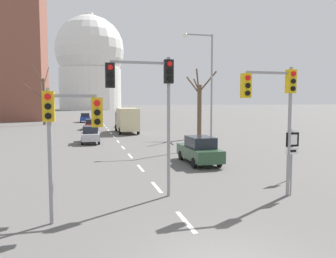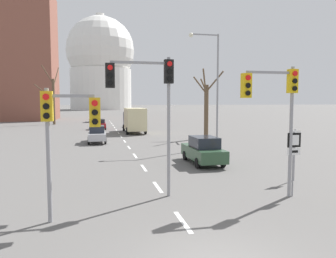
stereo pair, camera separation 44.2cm
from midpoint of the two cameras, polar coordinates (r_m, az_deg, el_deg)
The scene contains 30 objects.
lane_stripe_0 at distance 11.20m, azimuth 3.78°, elevation -15.83°, with size 0.16×2.00×0.01m, color silver.
lane_stripe_1 at distance 15.37m, azimuth -0.97°, elevation -10.07°, with size 0.16×2.00×0.01m, color silver.
lane_stripe_2 at distance 19.68m, azimuth -3.59°, elevation -6.78°, with size 0.16×2.00×0.01m, color silver.
lane_stripe_3 at distance 24.07m, azimuth -5.24°, elevation -4.66°, with size 0.16×2.00×0.01m, color silver.
lane_stripe_4 at distance 28.49m, azimuth -6.37°, elevation -3.20°, with size 0.16×2.00×0.01m, color silver.
lane_stripe_5 at distance 32.93m, azimuth -7.20°, elevation -2.13°, with size 0.16×2.00×0.01m, color silver.
lane_stripe_6 at distance 37.38m, azimuth -7.83°, elevation -1.32°, with size 0.16×2.00×0.01m, color silver.
lane_stripe_7 at distance 41.85m, azimuth -8.32°, elevation -0.68°, with size 0.16×2.00×0.01m, color silver.
lane_stripe_8 at distance 46.32m, azimuth -8.72°, elevation -0.16°, with size 0.16×2.00×0.01m, color silver.
lane_stripe_9 at distance 50.80m, azimuth -9.05°, elevation 0.27°, with size 0.16×2.00×0.01m, color silver.
lane_stripe_10 at distance 55.28m, azimuth -9.32°, elevation 0.63°, with size 0.16×2.00×0.01m, color silver.
lane_stripe_11 at distance 59.76m, azimuth -9.56°, elevation 0.93°, with size 0.16×2.00×0.01m, color silver.
lane_stripe_12 at distance 64.25m, azimuth -9.76°, elevation 1.19°, with size 0.16×2.00×0.01m, color silver.
lane_stripe_13 at distance 68.74m, azimuth -9.93°, elevation 1.42°, with size 0.16×2.00×0.01m, color silver.
traffic_signal_near_right at distance 13.98m, azimuth 19.26°, elevation 5.03°, with size 2.38×0.34×5.35m.
traffic_signal_centre_tall at distance 13.28m, azimuth -2.27°, elevation 6.64°, with size 2.72×0.34×5.74m.
traffic_signal_near_left at distance 11.02m, azimuth -16.43°, elevation 1.23°, with size 1.85×0.34×4.38m.
route_sign_post at distance 14.60m, azimuth 21.85°, elevation -3.77°, with size 0.60×0.08×2.72m.
speed_limit_sign at distance 17.52m, azimuth 21.89°, elevation -2.76°, with size 0.60×0.08×2.58m.
street_lamp_right at distance 28.29m, azimuth 8.25°, elevation 8.57°, with size 2.64×0.36×9.61m.
sedan_near_left at distance 51.56m, azimuth -5.84°, elevation 1.20°, with size 1.68×4.07×1.45m.
sedan_near_right at distance 21.01m, azimuth 6.76°, elevation -3.69°, with size 1.79×4.50×1.75m.
sedan_mid_centre at distance 47.83m, azimuth -11.59°, elevation 0.86°, with size 1.80×4.18×1.48m.
sedan_far_left at distance 32.23m, azimuth -11.89°, elevation -0.86°, with size 1.69×4.44×1.65m.
sedan_far_right at distance 65.06m, azimuth -12.52°, elevation 1.96°, with size 1.93×4.02×1.78m.
delivery_truck at distance 41.75m, azimuth -5.60°, elevation 1.67°, with size 2.44×7.20×3.14m.
bare_tree_left_near at distance 59.96m, azimuth -19.20°, elevation 5.03°, with size 3.64×4.53×10.10m.
bare_tree_right_near at distance 35.45m, azimuth 7.03°, elevation 3.87°, with size 2.69×2.80×7.33m.
capitol_dome at distance 172.19m, azimuth -11.56°, elevation 11.16°, with size 33.97×33.97×47.98m.
apartment_block_left at distance 78.75m, azimuth -25.55°, elevation 11.43°, with size 18.00×14.00×27.41m, color brown.
Camera 2 is at (-2.72, -6.87, 3.94)m, focal length 35.00 mm.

